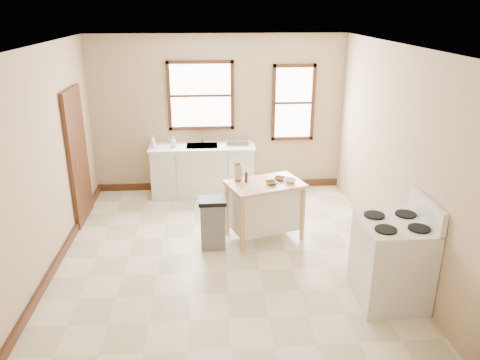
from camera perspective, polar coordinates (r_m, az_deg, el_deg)
The scene contains 23 objects.
floor at distance 6.62m, azimuth -1.93°, elevation -8.86°, with size 5.00×5.00×0.00m, color beige.
ceiling at distance 5.78m, azimuth -2.27°, elevation 16.09°, with size 5.00×5.00×0.00m, color white.
wall_back at distance 8.46m, azimuth -2.68°, elevation 7.95°, with size 4.50×0.04×2.80m, color tan.
wall_left at distance 6.39m, azimuth -22.69°, elevation 2.12°, with size 0.04×5.00×2.80m, color tan.
wall_right at distance 6.52m, azimuth 18.12°, elevation 3.04°, with size 0.04×5.00×2.80m, color tan.
window_main at distance 8.37m, azimuth -4.80°, elevation 10.20°, with size 1.17×0.06×1.22m, color #402411, non-canonical shape.
window_side at distance 8.54m, azimuth 6.51°, elevation 9.32°, with size 0.77×0.06×1.37m, color #402411, non-canonical shape.
door_left at distance 7.67m, azimuth -19.17°, elevation 2.74°, with size 0.06×0.90×2.10m, color #402411.
baseboard_back at distance 8.83m, azimuth -2.53°, elevation -0.61°, with size 4.50×0.04×0.12m, color #402411.
baseboard_left at distance 6.89m, azimuth -20.92°, elevation -8.48°, with size 0.04×5.00×0.12m, color #402411.
sink_counter at distance 8.43m, azimuth -4.56°, elevation 1.21°, with size 1.86×0.62×0.92m, color silver, non-canonical shape.
faucet at distance 8.44m, azimuth -4.67°, elevation 5.27°, with size 0.03×0.03×0.22m, color silver.
soap_bottle_a at distance 8.24m, azimuth -10.59°, elevation 4.62°, with size 0.09×0.09×0.23m, color #B2B2B2.
soap_bottle_b at distance 8.23m, azimuth -8.11°, elevation 4.61°, with size 0.08×0.08×0.18m, color #B2B2B2.
dish_rack at distance 8.31m, azimuth -0.32°, elevation 4.68°, with size 0.41×0.31×0.10m, color silver, non-canonical shape.
kitchen_island at distance 6.87m, azimuth 3.01°, elevation -3.70°, with size 1.05×0.67×0.86m, color tan, non-canonical shape.
knife_block at distance 6.75m, azimuth -0.25°, elevation 0.78°, with size 0.10×0.10×0.20m, color tan, non-canonical shape.
pepper_grinder at distance 6.68m, azimuth 0.76°, elevation 0.32°, with size 0.04×0.04×0.15m, color #421E11.
bowl_a at distance 6.64m, azimuth 3.86°, elevation -0.34°, with size 0.17×0.17×0.04m, color brown.
bowl_b at distance 6.81m, azimuth 4.86°, elevation 0.17°, with size 0.16×0.16×0.04m, color brown.
bowl_c at distance 6.73m, azimuth 6.16°, elevation -0.08°, with size 0.17×0.17×0.05m, color silver.
trash_bin at distance 6.62m, azimuth -3.35°, elevation -5.26°, with size 0.38×0.32×0.74m, color #585756, non-canonical shape.
gas_stove at distance 5.64m, azimuth 18.07°, elevation -8.23°, with size 0.79×0.81×1.26m, color silver, non-canonical shape.
Camera 1 is at (-0.18, -5.76, 3.26)m, focal length 35.00 mm.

